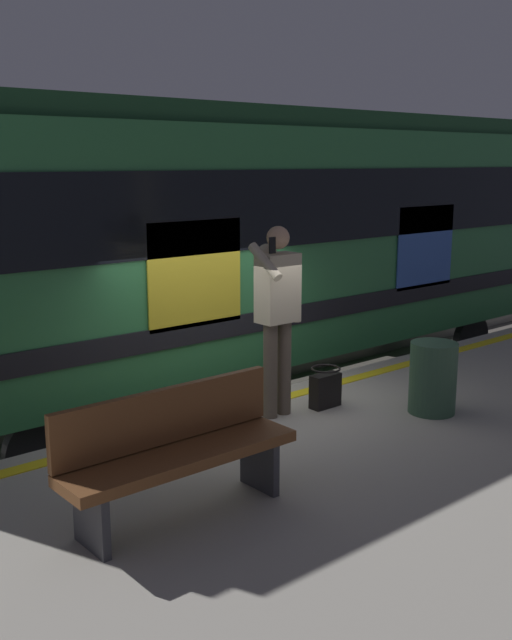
{
  "coord_description": "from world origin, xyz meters",
  "views": [
    {
      "loc": [
        4.75,
        5.88,
        3.47
      ],
      "look_at": [
        0.03,
        0.3,
        1.9
      ],
      "focal_mm": 41.82,
      "sensor_mm": 36.0,
      "label": 1
    }
  ],
  "objects_px": {
    "bench": "(176,448)",
    "train_carriage": "(254,231)",
    "passenger": "(277,305)",
    "trash_bin": "(433,378)",
    "handbag": "(325,388)"
  },
  "relations": [
    {
      "from": "bench",
      "to": "trash_bin",
      "type": "xyz_separation_m",
      "value": [
        -3.18,
        -0.17,
        -0.14
      ]
    },
    {
      "from": "train_carriage",
      "to": "passenger",
      "type": "height_order",
      "value": "train_carriage"
    },
    {
      "from": "bench",
      "to": "train_carriage",
      "type": "bearing_deg",
      "value": -135.71
    },
    {
      "from": "train_carriage",
      "to": "passenger",
      "type": "relative_size",
      "value": 6.17
    },
    {
      "from": "train_carriage",
      "to": "bench",
      "type": "distance_m",
      "value": 5.59
    },
    {
      "from": "trash_bin",
      "to": "train_carriage",
      "type": "bearing_deg",
      "value": -101.7
    },
    {
      "from": "passenger",
      "to": "bench",
      "type": "xyz_separation_m",
      "value": [
        1.94,
        1.11,
        -0.61
      ]
    },
    {
      "from": "train_carriage",
      "to": "passenger",
      "type": "bearing_deg",
      "value": 53.77
    },
    {
      "from": "train_carriage",
      "to": "passenger",
      "type": "xyz_separation_m",
      "value": [
        2.0,
        2.72,
        -0.4
      ]
    },
    {
      "from": "trash_bin",
      "to": "passenger",
      "type": "bearing_deg",
      "value": -37.21
    },
    {
      "from": "handbag",
      "to": "train_carriage",
      "type": "bearing_deg",
      "value": -116.97
    },
    {
      "from": "trash_bin",
      "to": "handbag",
      "type": "bearing_deg",
      "value": -48.92
    },
    {
      "from": "passenger",
      "to": "handbag",
      "type": "relative_size",
      "value": 4.48
    },
    {
      "from": "train_carriage",
      "to": "trash_bin",
      "type": "relative_size",
      "value": 16.07
    },
    {
      "from": "train_carriage",
      "to": "trash_bin",
      "type": "height_order",
      "value": "train_carriage"
    }
  ]
}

